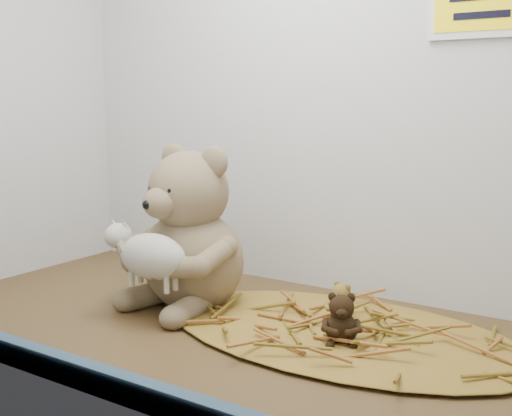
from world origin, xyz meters
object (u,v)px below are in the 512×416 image
Objects in this scene: main_teddy at (192,227)px; toy_lamb at (153,256)px; mini_teddy_brown at (341,316)px; mini_teddy_tan at (342,299)px.

main_teddy reaches higher than toy_lamb.
mini_teddy_brown is at bearing 11.98° from toy_lamb.
mini_teddy_brown is (32.39, -3.92, -9.88)cm from main_teddy.
main_teddy is 4.60× the size of mini_teddy_tan.
mini_teddy_brown is (32.39, 6.87, -6.47)cm from toy_lamb.
mini_teddy_tan is at bearing 30.35° from toy_lamb.
main_teddy is 30.35cm from mini_teddy_tan.
toy_lamb is at bearing 164.21° from mini_teddy_brown.
main_teddy is 11.32cm from toy_lamb.
main_teddy is 3.81× the size of mini_teddy_brown.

